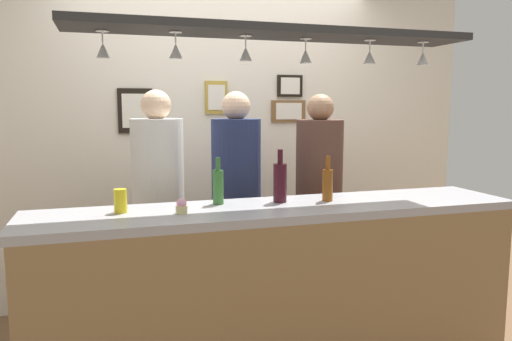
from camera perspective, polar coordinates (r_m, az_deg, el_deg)
back_wall at (r=4.04m, az=-4.17°, el=3.79°), size 4.40×0.06×2.60m
bar_counter at (r=2.64m, az=3.93°, el=-11.81°), size 2.70×0.55×1.02m
overhead_glass_rack at (r=2.71m, az=2.57°, el=15.75°), size 2.20×0.36×0.04m
hanging_wineglass_far_left at (r=2.61m, az=-17.36°, el=13.28°), size 0.07×0.07×0.13m
hanging_wineglass_left at (r=2.56m, az=-9.31°, el=13.63°), size 0.07×0.07×0.13m
hanging_wineglass_center_left at (r=2.66m, az=-1.21°, el=13.49°), size 0.07×0.07×0.13m
hanging_wineglass_center at (r=2.79m, az=5.77°, el=13.18°), size 0.07×0.07×0.13m
hanging_wineglass_center_right at (r=2.91m, az=13.05°, el=12.80°), size 0.07×0.07×0.13m
hanging_wineglass_right at (r=3.07m, az=18.80°, el=12.30°), size 0.07×0.07×0.13m
person_left_white_patterned_shirt at (r=3.30m, az=-11.29°, el=-2.35°), size 0.34×0.34×1.66m
person_middle_navy_shirt at (r=3.40m, az=-2.30°, el=-2.01°), size 0.34×0.34×1.66m
person_right_brown_shirt at (r=3.60m, az=7.34°, el=-1.64°), size 0.34×0.34×1.65m
bottle_beer_green_import at (r=2.72m, az=-4.42°, el=-1.77°), size 0.06×0.06×0.26m
bottle_beer_amber_tall at (r=2.84m, az=8.32°, el=-1.51°), size 0.06×0.06×0.26m
bottle_wine_dark_red at (r=2.77m, az=2.81°, el=-1.29°), size 0.08×0.08×0.30m
drink_can at (r=2.60m, az=-15.48°, el=-3.42°), size 0.07×0.07×0.12m
cupcake at (r=2.52m, az=-8.64°, el=-4.16°), size 0.06×0.06×0.08m
picture_frame_lower_pair at (r=4.16m, az=3.80°, el=6.90°), size 0.30×0.02×0.18m
picture_frame_caricature at (r=3.89m, az=-13.85°, el=6.75°), size 0.26×0.02×0.34m
picture_frame_upper_small at (r=4.16m, az=3.96°, el=9.78°), size 0.22×0.02×0.18m
picture_frame_crest at (r=3.98m, az=-4.64°, el=8.46°), size 0.18×0.02×0.26m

